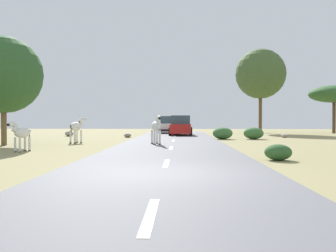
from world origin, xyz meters
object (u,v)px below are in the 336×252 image
car_1 (168,125)px  rock_3 (69,134)px  bush_2 (254,133)px  rock_4 (284,136)px  rock_0 (128,135)px  bush_3 (223,133)px  zebra_0 (156,126)px  tree_6 (260,74)px  tree_5 (3,75)px  tree_4 (334,94)px  bush_0 (278,152)px  zebra_1 (77,127)px  car_0 (181,126)px  zebra_2 (21,133)px

car_1 → rock_3: (-8.19, -7.02, -0.62)m
bush_2 → rock_4: bearing=38.7°
rock_0 → bush_3: bearing=-16.3°
zebra_0 → tree_6: (9.97, 18.66, 5.29)m
zebra_0 → tree_5: 8.90m
bush_3 → rock_4: 5.65m
car_1 → bush_3: bearing=108.7°
tree_6 → rock_0: size_ratio=15.71×
tree_4 → bush_3: size_ratio=3.54×
zebra_0 → car_1: 17.08m
tree_4 → tree_6: 7.79m
tree_4 → bush_0: bearing=-116.9°
zebra_0 → tree_5: (-8.42, -0.38, 2.85)m
zebra_1 → rock_4: zebra_1 is taller
tree_6 → tree_5: bearing=-134.0°
bush_0 → bush_3: 13.34m
bush_3 → car_0: bearing=117.9°
zebra_2 → zebra_0: bearing=-128.2°
zebra_2 → rock_0: size_ratio=2.52×
zebra_0 → rock_0: size_ratio=3.02×
zebra_1 → rock_0: bearing=85.4°
zebra_2 → car_0: 17.65m
car_0 → rock_3: size_ratio=5.82×
zebra_0 → tree_6: size_ratio=0.19×
tree_4 → bush_2: size_ratio=3.55×
zebra_2 → bush_0: (10.44, -2.88, -0.55)m
zebra_1 → car_0: (6.39, 10.17, -0.14)m
car_1 → bush_0: bearing=97.9°
car_1 → tree_6: tree_6 is taller
tree_4 → tree_6: (-7.40, 0.97, 2.25)m
car_1 → bush_0: size_ratio=4.70×
car_1 → rock_4: car_1 is taller
car_1 → bush_2: (6.57, -10.84, -0.42)m
zebra_0 → tree_4: size_ratio=0.34×
tree_5 → tree_6: (18.39, 19.04, 2.43)m
zebra_1 → car_1: bearing=85.0°
rock_3 → car_1: bearing=40.6°
zebra_2 → tree_4: size_ratio=0.28×
tree_5 → bush_3: bearing=27.1°
zebra_0 → zebra_2: size_ratio=1.20×
bush_0 → rock_0: 17.22m
bush_2 → tree_6: bearing=75.2°
rock_4 → tree_4: bearing=49.5°
tree_5 → bush_0: 15.24m
bush_2 → zebra_0: bearing=-137.0°
zebra_0 → rock_4: zebra_0 is taller
zebra_1 → rock_4: (14.54, 6.80, -0.84)m
bush_0 → rock_0: bearing=116.2°
tree_5 → rock_4: tree_5 is taller
bush_3 → rock_0: bearing=163.7°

